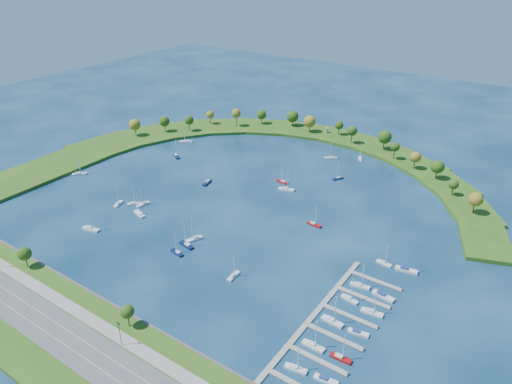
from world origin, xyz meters
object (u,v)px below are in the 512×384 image
Objects in this scene: moored_boat_10 at (187,244)px; docked_boat_7 at (372,312)px; moored_boat_2 at (207,182)px; moored_boat_12 at (338,178)px; moored_boat_14 at (91,228)px; docked_boat_2 at (313,345)px; moored_boat_8 at (134,203)px; docked_boat_1 at (326,380)px; moored_boat_5 at (331,157)px; harbor_tower at (327,130)px; moored_boat_1 at (186,141)px; docked_boat_10 at (384,263)px; moored_boat_0 at (79,173)px; moored_boat_4 at (176,156)px; moored_boat_16 at (360,158)px; docked_boat_3 at (341,357)px; dock_system at (332,321)px; moored_boat_7 at (143,204)px; docked_boat_5 at (358,333)px; docked_boat_6 at (350,299)px; moored_boat_3 at (282,181)px; docked_boat_4 at (332,321)px; moored_boat_6 at (140,213)px; docked_boat_0 at (296,368)px; moored_boat_17 at (233,275)px; docked_boat_11 at (406,270)px; docked_boat_9 at (383,296)px; moored_boat_11 at (314,224)px; docked_boat_8 at (360,285)px; moored_boat_18 at (118,203)px; moored_boat_9 at (286,189)px; moored_boat_15 at (177,252)px; moored_boat_13 at (194,238)px.

docked_boat_7 is at bearing -165.40° from moored_boat_10.
moored_boat_2 reaches higher than moored_boat_12.
moored_boat_14 reaches higher than docked_boat_2.
docked_boat_1 is at bearing -64.91° from moored_boat_8.
docked_boat_7 reaches higher than moored_boat_12.
harbor_tower is at bearing -93.01° from moored_boat_5.
moored_boat_1 is 184.60m from docked_boat_10.
moored_boat_0 is 82.05m from moored_boat_2.
moored_boat_14 reaches higher than moored_boat_4.
moored_boat_16 and docked_boat_3 have the same top height.
moored_boat_7 reaches higher than dock_system.
docked_boat_2 is (131.95, -36.81, 0.05)m from moored_boat_8.
moored_boat_16 is (61.31, 86.09, -0.02)m from moored_boat_2.
moored_boat_12 reaches higher than docked_boat_5.
moored_boat_1 is at bearing 161.38° from docked_boat_6.
docked_boat_4 is (78.64, -91.62, 0.04)m from moored_boat_3.
moored_boat_1 is 105.95m from moored_boat_6.
moored_boat_16 reaches higher than moored_boat_12.
docked_boat_0 is at bearing -80.17° from docked_boat_6.
docked_boat_11 is (59.96, 46.36, -0.15)m from moored_boat_17.
moored_boat_2 reaches higher than docked_boat_6.
moored_boat_14 is 140.34m from docked_boat_3.
moored_boat_14 is at bearing 167.02° from docked_boat_1.
docked_boat_0 reaches higher than docked_boat_3.
docked_boat_1 is (10.68, -26.06, 0.26)m from dock_system.
docked_boat_1 is at bearing -81.83° from docked_boat_9.
moored_boat_11 is 52.86m from docked_boat_11.
docked_boat_8 reaches higher than moored_boat_17.
docked_boat_2 reaches higher than docked_boat_9.
docked_boat_5 is 24.94m from docked_boat_9.
moored_boat_4 is 70.64m from moored_boat_18.
docked_boat_2 is (80.31, -22.60, -0.00)m from moored_boat_10.
moored_boat_9 is 137.22m from docked_boat_1.
docked_boat_7 is at bearing -38.31° from moored_boat_11.
moored_boat_8 is 136.99m from docked_boat_2.
moored_boat_15 is 1.32× the size of docked_boat_1.
docked_boat_1 is at bearing -99.55° from docked_boat_5.
docked_boat_3 is 1.08× the size of docked_boat_10.
moored_boat_6 reaches higher than docked_boat_1.
moored_boat_18 is at bearing -71.86° from moored_boat_13.
moored_boat_9 is at bearing 160.55° from docked_boat_10.
docked_boat_6 is at bearing 59.19° from moored_boat_12.
moored_boat_18 is at bearing -153.08° from moored_boat_9.
dock_system is at bearing -62.48° from harbor_tower.
moored_boat_1 is at bearing 139.67° from docked_boat_5.
moored_boat_8 is at bearing 58.13° from moored_boat_3.
moored_boat_16 is 1.08× the size of docked_boat_10.
dock_system is 5.95× the size of moored_boat_9.
docked_boat_6 is at bearing -160.81° from moored_boat_6.
moored_boat_12 reaches higher than harbor_tower.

